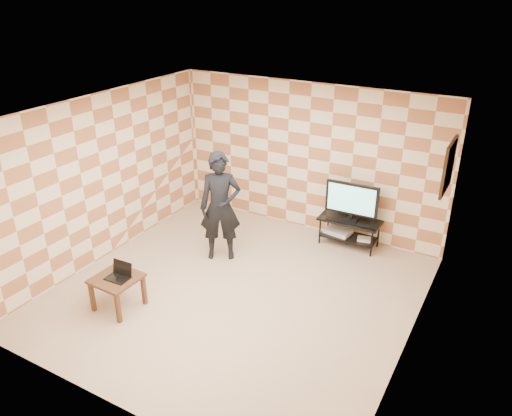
% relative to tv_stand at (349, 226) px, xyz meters
% --- Properties ---
extents(floor, '(5.00, 5.00, 0.00)m').
position_rel_tv_stand_xyz_m(floor, '(-0.96, -2.20, -0.37)').
color(floor, tan).
rests_on(floor, ground).
extents(wall_back, '(5.00, 0.02, 2.70)m').
position_rel_tv_stand_xyz_m(wall_back, '(-0.96, 0.30, 0.98)').
color(wall_back, beige).
rests_on(wall_back, ground).
extents(wall_front, '(5.00, 0.02, 2.70)m').
position_rel_tv_stand_xyz_m(wall_front, '(-0.96, -4.70, 0.98)').
color(wall_front, beige).
rests_on(wall_front, ground).
extents(wall_left, '(0.02, 5.00, 2.70)m').
position_rel_tv_stand_xyz_m(wall_left, '(-3.46, -2.20, 0.98)').
color(wall_left, beige).
rests_on(wall_left, ground).
extents(wall_right, '(0.02, 5.00, 2.70)m').
position_rel_tv_stand_xyz_m(wall_right, '(1.54, -2.20, 0.98)').
color(wall_right, beige).
rests_on(wall_right, ground).
extents(ceiling, '(5.00, 5.00, 0.02)m').
position_rel_tv_stand_xyz_m(ceiling, '(-0.96, -2.20, 2.33)').
color(ceiling, white).
rests_on(ceiling, wall_back).
extents(wall_art, '(0.04, 0.72, 0.72)m').
position_rel_tv_stand_xyz_m(wall_art, '(1.51, -0.65, 1.58)').
color(wall_art, black).
rests_on(wall_art, wall_right).
extents(tv_stand, '(1.06, 0.48, 0.50)m').
position_rel_tv_stand_xyz_m(tv_stand, '(0.00, 0.00, 0.00)').
color(tv_stand, black).
rests_on(tv_stand, floor).
extents(tv, '(0.91, 0.18, 0.66)m').
position_rel_tv_stand_xyz_m(tv, '(-0.00, -0.00, 0.50)').
color(tv, black).
rests_on(tv, tv_stand).
extents(dvd_player, '(0.48, 0.37, 0.07)m').
position_rel_tv_stand_xyz_m(dvd_player, '(-0.20, 0.02, -0.16)').
color(dvd_player, silver).
rests_on(dvd_player, tv_stand).
extents(game_console, '(0.25, 0.21, 0.05)m').
position_rel_tv_stand_xyz_m(game_console, '(0.28, -0.02, -0.17)').
color(game_console, silver).
rests_on(game_console, tv_stand).
extents(side_table, '(0.62, 0.62, 0.50)m').
position_rel_tv_stand_xyz_m(side_table, '(-2.22, -3.33, 0.04)').
color(side_table, '#382618').
rests_on(side_table, floor).
extents(laptop, '(0.33, 0.27, 0.22)m').
position_rel_tv_stand_xyz_m(laptop, '(-2.18, -3.30, 0.18)').
color(laptop, black).
rests_on(laptop, side_table).
extents(person, '(0.80, 0.72, 1.83)m').
position_rel_tv_stand_xyz_m(person, '(-1.73, -1.41, 0.55)').
color(person, black).
rests_on(person, floor).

